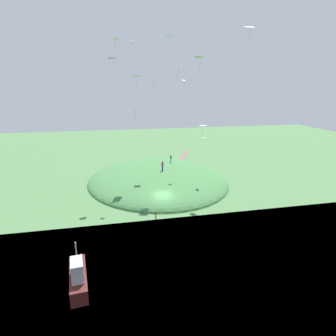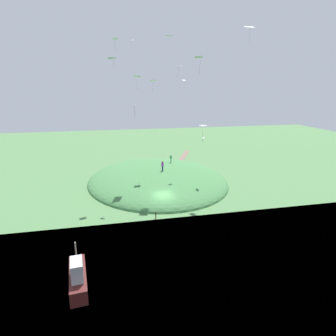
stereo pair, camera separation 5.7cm
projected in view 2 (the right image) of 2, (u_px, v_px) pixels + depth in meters
ground_plane at (163, 205)px, 41.84m from camera, size 160.00×160.00×0.00m
grass_hill at (157, 180)px, 52.90m from camera, size 29.65×25.08×4.64m
dirt_path at (184, 156)px, 71.52m from camera, size 12.68×6.61×0.04m
boat_on_lake at (78, 277)px, 24.43m from camera, size 5.57×1.93×3.42m
person_on_hilltop at (163, 165)px, 50.54m from camera, size 0.57×0.57×1.80m
person_watching_kites at (171, 157)px, 56.84m from camera, size 0.46×0.46×1.68m
kite_0 at (132, 41)px, 42.03m from camera, size 0.65×0.73×1.33m
kite_1 at (137, 77)px, 44.98m from camera, size 1.27×1.42×2.01m
kite_2 at (203, 127)px, 40.87m from camera, size 1.17×1.01×2.16m
kite_3 at (136, 106)px, 33.41m from camera, size 0.77×0.68×1.39m
kite_4 at (169, 36)px, 43.40m from camera, size 1.06×1.29×1.24m
kite_5 at (203, 138)px, 45.22m from camera, size 0.81×0.69×1.15m
kite_6 at (199, 58)px, 38.84m from camera, size 1.08×1.28×2.34m
kite_7 at (115, 39)px, 42.09m from camera, size 0.88×1.03×1.76m
kite_8 at (153, 81)px, 47.46m from camera, size 0.84×1.07×2.18m
kite_9 at (180, 66)px, 36.97m from camera, size 0.73×1.00×1.75m
kite_10 at (184, 81)px, 47.87m from camera, size 0.60×0.72×1.60m
kite_11 at (112, 58)px, 36.32m from camera, size 1.06×1.23×1.27m
kite_12 at (249, 28)px, 32.49m from camera, size 0.78×1.15×1.80m
mooring_post at (156, 215)px, 37.37m from camera, size 0.14×0.14×1.04m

